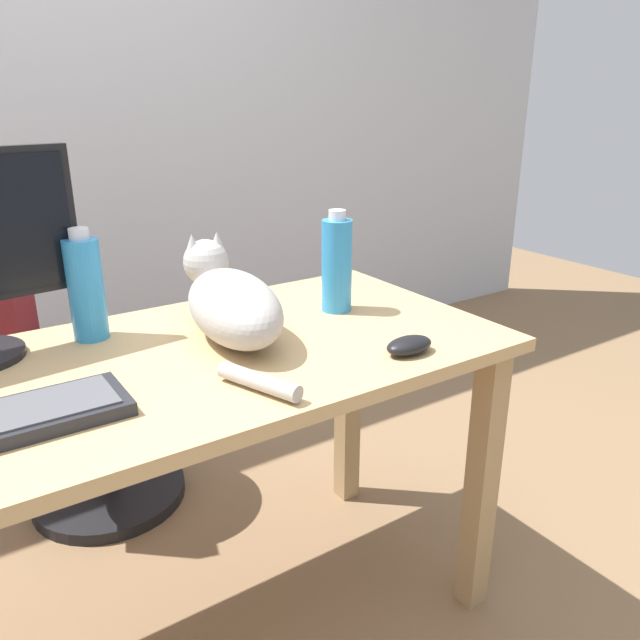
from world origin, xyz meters
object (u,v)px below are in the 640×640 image
(computer_mouse, at_px, (409,345))
(office_chair, at_px, (78,390))
(cat, at_px, (231,302))
(water_bottle, at_px, (337,264))
(spray_bottle, at_px, (86,288))

(computer_mouse, bearing_deg, office_chair, 116.43)
(cat, distance_m, water_bottle, 0.30)
(water_bottle, bearing_deg, office_chair, 128.30)
(office_chair, xyz_separation_m, computer_mouse, (0.47, -0.96, 0.37))
(office_chair, height_order, water_bottle, water_bottle)
(water_bottle, bearing_deg, cat, -176.62)
(computer_mouse, xyz_separation_m, spray_bottle, (-0.52, 0.46, 0.10))
(office_chair, distance_m, spray_bottle, 0.68)
(computer_mouse, distance_m, water_bottle, 0.33)
(cat, relative_size, computer_mouse, 5.51)
(water_bottle, bearing_deg, computer_mouse, -96.33)
(cat, xyz_separation_m, computer_mouse, (0.26, -0.29, -0.06))
(cat, height_order, water_bottle, water_bottle)
(office_chair, bearing_deg, spray_bottle, -95.62)
(cat, height_order, computer_mouse, cat)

